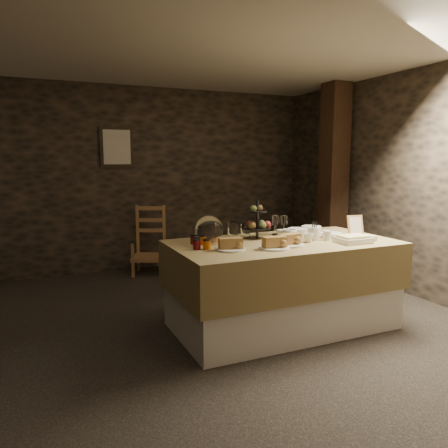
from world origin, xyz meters
name	(u,v)px	position (x,y,z in m)	size (l,w,h in m)	color
ground_plane	(188,328)	(0.00, 0.00, 0.00)	(5.50, 5.00, 0.01)	black
room_shell	(186,162)	(0.00, 0.00, 1.56)	(5.52, 5.02, 2.60)	black
buffet_table	(282,278)	(0.84, -0.31, 0.47)	(2.08, 1.11, 0.82)	silver
chair	(148,244)	(0.17, 2.16, 0.42)	(0.58, 0.57, 0.73)	olive
timber_column	(333,180)	(2.55, 1.16, 1.30)	(0.30, 0.30, 2.60)	black
framed_picture	(117,147)	(-0.15, 2.47, 1.75)	(0.45, 0.04, 0.55)	#302519
plate_stack_a	(297,234)	(1.05, -0.24, 0.87)	(0.19, 0.19, 0.10)	silver
plate_stack_b	(311,230)	(1.31, -0.09, 0.87)	(0.20, 0.20, 0.09)	silver
cutlery_holder	(314,234)	(1.15, -0.36, 0.88)	(0.10, 0.10, 0.12)	silver
cup_a	(290,235)	(0.92, -0.30, 0.88)	(0.14, 0.14, 0.11)	silver
cup_b	(308,238)	(1.03, -0.44, 0.87)	(0.09, 0.09, 0.08)	silver
mug_c	(281,235)	(0.88, -0.22, 0.87)	(0.09, 0.09, 0.10)	silver
mug_d	(327,235)	(1.26, -0.42, 0.87)	(0.08, 0.08, 0.09)	silver
bowl	(331,235)	(1.38, -0.33, 0.85)	(0.19, 0.19, 0.05)	silver
cake_dome	(209,231)	(0.20, -0.06, 0.93)	(0.26, 0.26, 0.26)	olive
fruit_stand	(258,224)	(0.71, -0.06, 0.97)	(0.26, 0.26, 0.37)	black
bread_platter_left	(231,245)	(0.23, -0.46, 0.86)	(0.26, 0.26, 0.11)	silver
bread_platter_center	(274,244)	(0.60, -0.56, 0.86)	(0.26, 0.26, 0.11)	silver
bread_platter_right	(289,241)	(0.79, -0.49, 0.86)	(0.26, 0.26, 0.11)	silver
jam_jars	(199,243)	(0.04, -0.22, 0.86)	(0.18, 0.32, 0.07)	maroon
tart_dish	(353,239)	(1.40, -0.62, 0.86)	(0.30, 0.22, 0.07)	silver
square_dish	(366,238)	(1.59, -0.58, 0.85)	(0.14, 0.14, 0.04)	silver
menu_frame	(355,226)	(1.71, -0.29, 0.91)	(0.17, 0.02, 0.22)	olive
storage_jar_a	(233,230)	(0.50, 0.05, 0.90)	(0.10, 0.10, 0.16)	white
storage_jar_b	(245,231)	(0.61, 0.01, 0.89)	(0.09, 0.09, 0.14)	white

